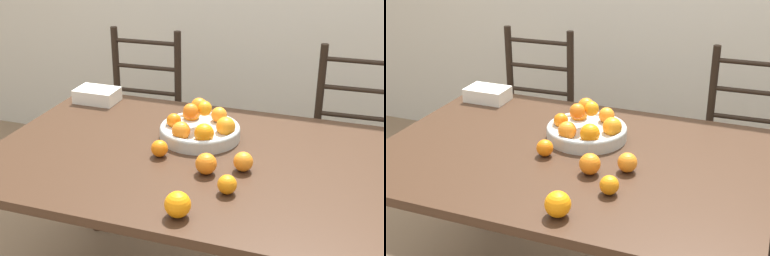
% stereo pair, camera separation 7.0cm
% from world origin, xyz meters
% --- Properties ---
extents(dining_table, '(1.49, 1.04, 0.77)m').
position_xyz_m(dining_table, '(0.00, 0.00, 0.67)').
color(dining_table, '#382316').
rests_on(dining_table, ground_plane).
extents(fruit_bowl, '(0.33, 0.33, 0.17)m').
position_xyz_m(fruit_bowl, '(0.01, 0.15, 0.81)').
color(fruit_bowl, '#B2B7B2').
rests_on(fruit_bowl, dining_table).
extents(orange_loose_0, '(0.07, 0.07, 0.07)m').
position_xyz_m(orange_loose_0, '(0.24, -0.06, 0.80)').
color(orange_loose_0, orange).
rests_on(orange_loose_0, dining_table).
extents(orange_loose_1, '(0.08, 0.08, 0.08)m').
position_xyz_m(orange_loose_1, '(0.13, -0.13, 0.81)').
color(orange_loose_1, orange).
rests_on(orange_loose_1, dining_table).
extents(orange_loose_2, '(0.08, 0.08, 0.08)m').
position_xyz_m(orange_loose_2, '(0.13, -0.42, 0.81)').
color(orange_loose_2, orange).
rests_on(orange_loose_2, dining_table).
extents(orange_loose_3, '(0.06, 0.06, 0.06)m').
position_xyz_m(orange_loose_3, '(-0.08, -0.05, 0.80)').
color(orange_loose_3, orange).
rests_on(orange_loose_3, dining_table).
extents(orange_loose_4, '(0.07, 0.07, 0.07)m').
position_xyz_m(orange_loose_4, '(0.23, -0.23, 0.80)').
color(orange_loose_4, orange).
rests_on(orange_loose_4, dining_table).
extents(chair_left, '(0.44, 0.42, 0.99)m').
position_xyz_m(chair_left, '(-0.58, 0.84, 0.48)').
color(chair_left, black).
rests_on(chair_left, ground_plane).
extents(chair_right, '(0.43, 0.41, 0.99)m').
position_xyz_m(chair_right, '(0.60, 0.84, 0.48)').
color(chair_right, black).
rests_on(chair_right, ground_plane).
extents(book_stack, '(0.20, 0.14, 0.06)m').
position_xyz_m(book_stack, '(-0.59, 0.39, 0.80)').
color(book_stack, silver).
rests_on(book_stack, dining_table).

